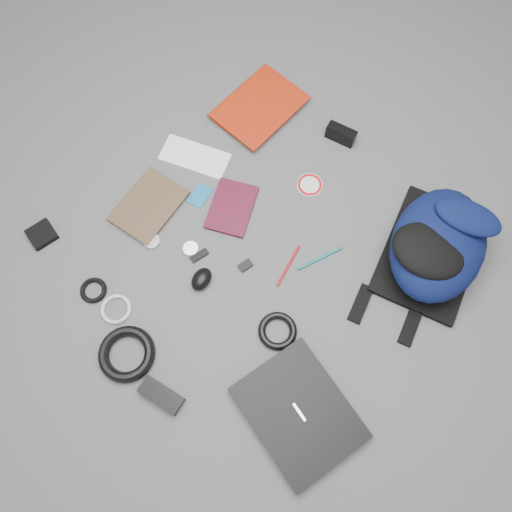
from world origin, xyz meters
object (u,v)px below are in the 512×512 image
Objects in this scene: compact_camera at (341,134)px; pouch at (42,234)px; laptop at (299,413)px; textbook_red at (236,90)px; backpack at (438,244)px; power_brick at (161,395)px; comic_book at (129,193)px; mouse at (201,279)px; dvd_case at (232,207)px.

pouch is at bearing -131.17° from compact_camera.
textbook_red is (-0.80, 0.71, -0.00)m from laptop.
laptop is at bearing -106.27° from backpack.
backpack is 0.89m from power_brick.
laptop is at bearing -18.08° from comic_book.
power_brick is (0.13, -0.32, -0.00)m from mouse.
comic_book is (-0.85, -0.41, -0.08)m from backpack.
pouch is at bearing -158.62° from laptop.
compact_camera is 0.80× the size of power_brick.
backpack reaches higher than textbook_red.
comic_book is 0.29m from pouch.
comic_book is at bearing 67.75° from pouch.
dvd_case is at bearing 47.48° from pouch.
laptop reaches higher than dvd_case.
compact_camera is at bearing 134.84° from laptop.
backpack is 2.28× the size of dvd_case.
mouse is 0.61× the size of power_brick.
comic_book is (-0.02, -0.51, -0.01)m from textbook_red.
textbook_red is 0.51m from comic_book.
pouch is (-0.93, -0.07, -0.01)m from laptop.
textbook_red reaches higher than power_brick.
backpack is 5.39× the size of pouch.
compact_camera is at bearing 51.96° from dvd_case.
pouch is (-0.11, -0.27, 0.00)m from comic_book.
backpack reaches higher than laptop.
laptop is at bearing 24.49° from power_brick.
textbook_red is at bearing 160.19° from backpack.
textbook_red reaches higher than dvd_case.
compact_camera is 0.99m from pouch.
comic_book is 2.97× the size of mouse.
dvd_case is 0.44m from compact_camera.
pouch is at bearing 161.30° from power_brick.
compact_camera reaches higher than laptop.
mouse is (0.35, -0.59, 0.00)m from textbook_red.
mouse is (-0.45, 0.12, 0.00)m from laptop.
compact_camera is at bearing 146.45° from backpack.
laptop is 0.46m from mouse.
pouch is (-0.96, -0.68, -0.08)m from backpack.
backpack is at bearing 21.49° from comic_book.
backpack is 1.28× the size of laptop.
backpack is at bearing 35.39° from pouch.
comic_book is 2.92× the size of pouch.
mouse is at bearing -178.22° from laptop.
comic_book is at bearing 160.28° from mouse.
textbook_red is at bearing 105.11° from dvd_case.
comic_book is at bearing -88.03° from textbook_red.
mouse reaches higher than dvd_case.
mouse is at bearing -93.16° from dvd_case.
power_brick is at bearing -131.47° from laptop.
pouch is at bearing -157.61° from backpack.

